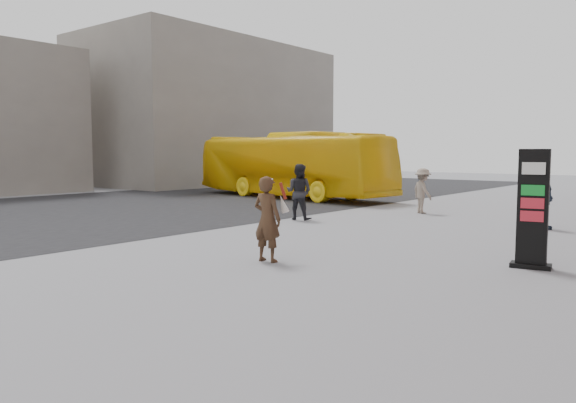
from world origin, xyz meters
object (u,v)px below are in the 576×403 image
Objects in this scene: pedestrian_b at (423,191)px; woman at (268,218)px; info_pylon at (533,209)px; bus at (291,165)px; pedestrian_a at (299,192)px; pedestrian_c at (544,198)px.

woman is at bearing 134.19° from pedestrian_b.
info_pylon is 5.20m from woman.
pedestrian_b is at bearing 117.74° from info_pylon.
woman is 16.42m from bus.
pedestrian_a is at bearing -60.87° from woman.
pedestrian_c is at bearing -112.98° from woman.
pedestrian_c is at bearing 92.53° from info_pylon.
woman is 10.55m from pedestrian_b.
bus is 6.29× the size of pedestrian_c.
bus is at bearing 134.03° from info_pylon.
woman is 0.15× the size of bus.
pedestrian_b is 4.93m from pedestrian_c.
info_pylon is at bearing 143.85° from pedestrian_a.
info_pylon is 6.16m from pedestrian_c.
info_pylon reaches higher than pedestrian_b.
info_pylon is 1.39× the size of pedestrian_b.
pedestrian_b is at bearing -85.14° from woman.
pedestrian_c is (3.12, 8.72, 0.01)m from woman.
pedestrian_a is at bearing 148.29° from info_pylon.
pedestrian_a is 7.46m from pedestrian_c.
pedestrian_c is at bearing -101.27° from bus.
info_pylon is 9.74m from pedestrian_b.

